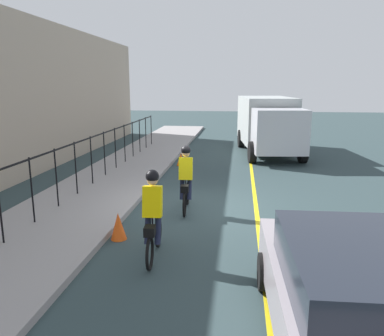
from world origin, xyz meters
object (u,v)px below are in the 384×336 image
patrol_sedan (347,297)px  traffic_cone_near (181,159)px  box_truck_background (268,122)px  traffic_cone_far (118,226)px  cyclist_lead (186,179)px  cyclist_follow (153,216)px

patrol_sedan → traffic_cone_near: patrol_sedan is taller
box_truck_background → traffic_cone_far: 12.43m
cyclist_lead → cyclist_follow: (-3.00, 0.22, 0.00)m
cyclist_follow → box_truck_background: (12.57, -3.04, 0.64)m
box_truck_background → traffic_cone_near: bearing=-53.8°
patrol_sedan → traffic_cone_far: size_ratio=7.20×
cyclist_lead → box_truck_background: bearing=-19.9°
patrol_sedan → traffic_cone_near: size_ratio=8.18×
traffic_cone_near → box_truck_background: bearing=-47.3°
cyclist_lead → cyclist_follow: bearing=172.3°
cyclist_lead → patrol_sedan: (-5.42, -2.81, -0.09)m
box_truck_background → patrol_sedan: bearing=-6.5°
traffic_cone_near → cyclist_lead: bearing=-169.9°
box_truck_background → cyclist_follow: bearing=-20.1°
cyclist_lead → box_truck_background: 9.99m
cyclist_lead → box_truck_background: box_truck_background is taller
cyclist_follow → traffic_cone_near: 9.05m
cyclist_lead → traffic_cone_far: (-2.12, 1.23, -0.60)m
cyclist_lead → patrol_sedan: bearing=-156.1°
traffic_cone_far → traffic_cone_near: bearing=-1.1°
cyclist_lead → box_truck_background: (9.57, -2.82, 0.64)m
cyclist_follow → traffic_cone_near: cyclist_follow is taller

